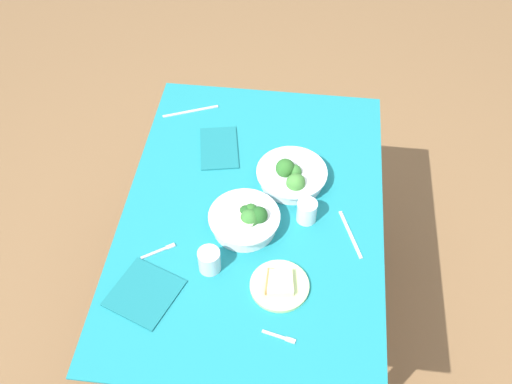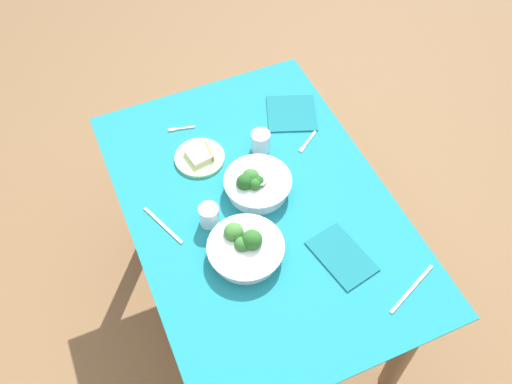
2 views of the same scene
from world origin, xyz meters
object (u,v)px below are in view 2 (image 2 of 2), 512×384
at_px(water_glass_center, 209,216).
at_px(table_knife_right, 412,289).
at_px(broccoli_bowl_near, 256,184).
at_px(fork_by_far_bowl, 180,129).
at_px(napkin_folded_upper, 291,113).
at_px(fork_by_near_bowl, 307,142).
at_px(napkin_folded_lower, 342,256).
at_px(table_knife_left, 163,225).
at_px(broccoli_bowl_far, 245,247).
at_px(bread_side_plate, 200,157).
at_px(water_glass_side, 261,142).

relative_size(water_glass_center, table_knife_right, 0.36).
xyz_separation_m(broccoli_bowl_near, water_glass_center, (-0.06, 0.19, 0.00)).
distance_m(fork_by_far_bowl, table_knife_right, 0.98).
height_order(table_knife_right, napkin_folded_upper, napkin_folded_upper).
distance_m(broccoli_bowl_near, fork_by_far_bowl, 0.40).
relative_size(broccoli_bowl_near, fork_by_near_bowl, 2.30).
bearing_deg(napkin_folded_upper, fork_by_near_bowl, 175.79).
bearing_deg(napkin_folded_lower, fork_by_near_bowl, -13.53).
bearing_deg(table_knife_right, broccoli_bowl_near, -84.73).
height_order(table_knife_left, napkin_folded_lower, napkin_folded_lower).
relative_size(broccoli_bowl_far, fork_by_near_bowl, 2.42).
bearing_deg(bread_side_plate, broccoli_bowl_far, 179.59).
xyz_separation_m(bread_side_plate, fork_by_near_bowl, (-0.08, -0.38, -0.01)).
xyz_separation_m(fork_by_far_bowl, table_knife_left, (-0.38, 0.19, -0.00)).
bearing_deg(table_knife_left, fork_by_far_bowl, 132.34).
height_order(broccoli_bowl_far, water_glass_side, broccoli_bowl_far).
relative_size(water_glass_side, fork_by_near_bowl, 0.78).
bearing_deg(fork_by_near_bowl, napkin_folded_upper, -128.30).
relative_size(broccoli_bowl_far, fork_by_far_bowl, 2.46).
height_order(bread_side_plate, table_knife_right, bread_side_plate).
bearing_deg(table_knife_right, fork_by_far_bowl, -87.49).
height_order(broccoli_bowl_far, table_knife_right, broccoli_bowl_far).
bearing_deg(bread_side_plate, broccoli_bowl_near, -148.74).
bearing_deg(broccoli_bowl_near, table_knife_left, 91.50).
height_order(broccoli_bowl_far, table_knife_left, broccoli_bowl_far).
bearing_deg(napkin_folded_lower, fork_by_far_bowl, 21.95).
distance_m(bread_side_plate, fork_by_far_bowl, 0.16).
xyz_separation_m(broccoli_bowl_far, napkin_folded_upper, (0.48, -0.39, -0.03)).
height_order(fork_by_far_bowl, table_knife_left, same).
distance_m(water_glass_side, napkin_folded_upper, 0.21).
relative_size(bread_side_plate, fork_by_near_bowl, 1.79).
distance_m(bread_side_plate, fork_by_near_bowl, 0.39).
distance_m(table_knife_left, napkin_folded_upper, 0.66).
bearing_deg(table_knife_right, napkin_folded_lower, -75.65).
xyz_separation_m(table_knife_left, napkin_folded_upper, (0.28, -0.59, 0.00)).
height_order(water_glass_side, fork_by_far_bowl, water_glass_side).
bearing_deg(napkin_folded_lower, table_knife_right, -142.70).
distance_m(broccoli_bowl_near, table_knife_left, 0.33).
xyz_separation_m(broccoli_bowl_far, broccoli_bowl_near, (0.21, -0.13, 0.00)).
height_order(bread_side_plate, napkin_folded_lower, bread_side_plate).
height_order(water_glass_side, napkin_folded_lower, water_glass_side).
distance_m(fork_by_far_bowl, table_knife_left, 0.42).
height_order(fork_by_near_bowl, napkin_folded_lower, napkin_folded_lower).
height_order(water_glass_side, table_knife_right, water_glass_side).
bearing_deg(fork_by_far_bowl, bread_side_plate, 109.56).
height_order(fork_by_near_bowl, napkin_folded_upper, napkin_folded_upper).
xyz_separation_m(water_glass_side, table_knife_right, (-0.68, -0.19, -0.04)).
bearing_deg(napkin_folded_upper, table_knife_right, -178.87).
bearing_deg(table_knife_left, napkin_folded_upper, 94.31).
xyz_separation_m(broccoli_bowl_near, bread_side_plate, (0.21, 0.13, -0.03)).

